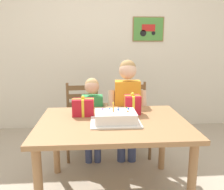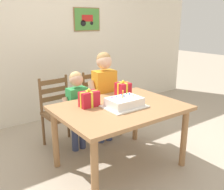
% 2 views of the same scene
% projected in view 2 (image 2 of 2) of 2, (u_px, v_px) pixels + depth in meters
% --- Properties ---
extents(ground_plane, '(20.00, 20.00, 0.00)m').
position_uv_depth(ground_plane, '(120.00, 165.00, 2.92)').
color(ground_plane, tan).
extents(back_wall, '(6.40, 0.11, 2.60)m').
position_uv_depth(back_wall, '(48.00, 41.00, 4.05)').
color(back_wall, silver).
rests_on(back_wall, ground).
extents(dining_table, '(1.35, 0.99, 0.73)m').
position_uv_depth(dining_table, '(120.00, 114.00, 2.74)').
color(dining_table, '#9E7047').
rests_on(dining_table, ground).
extents(birthday_cake, '(0.44, 0.34, 0.19)m').
position_uv_depth(birthday_cake, '(124.00, 103.00, 2.67)').
color(birthday_cake, white).
rests_on(birthday_cake, dining_table).
extents(gift_box_red_large, '(0.21, 0.13, 0.20)m').
position_uv_depth(gift_box_red_large, '(89.00, 99.00, 2.68)').
color(gift_box_red_large, red).
rests_on(gift_box_red_large, dining_table).
extents(gift_box_beside_cake, '(0.16, 0.15, 0.22)m').
position_uv_depth(gift_box_beside_cake, '(123.00, 90.00, 2.98)').
color(gift_box_beside_cake, red).
rests_on(gift_box_beside_cake, dining_table).
extents(chair_left, '(0.45, 0.45, 0.92)m').
position_uv_depth(chair_left, '(60.00, 112.00, 3.28)').
color(chair_left, brown).
rests_on(chair_left, ground).
extents(chair_right, '(0.43, 0.43, 0.92)m').
position_uv_depth(chair_right, '(101.00, 103.00, 3.64)').
color(chair_right, brown).
rests_on(chair_right, ground).
extents(child_older, '(0.46, 0.27, 1.24)m').
position_uv_depth(child_older, '(104.00, 89.00, 3.31)').
color(child_older, '#38426B').
rests_on(child_older, ground).
extents(child_younger, '(0.37, 0.21, 1.03)m').
position_uv_depth(child_younger, '(77.00, 104.00, 3.12)').
color(child_younger, '#38426B').
rests_on(child_younger, ground).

